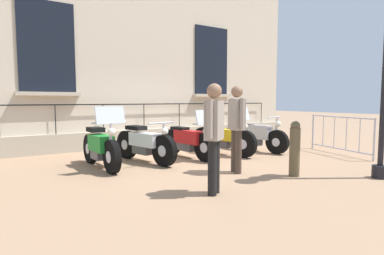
% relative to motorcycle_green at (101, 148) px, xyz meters
% --- Properties ---
extents(ground_plane, '(60.00, 60.00, 0.00)m').
position_rel_motorcycle_green_xyz_m(ground_plane, '(-0.16, 2.21, -0.45)').
color(ground_plane, '#9E7A5B').
extents(building_facade, '(0.82, 12.64, 6.35)m').
position_rel_motorcycle_green_xyz_m(building_facade, '(-2.93, 2.21, 2.64)').
color(building_facade, beige).
rests_on(building_facade, ground_plane).
extents(motorcycle_green, '(2.02, 0.72, 1.35)m').
position_rel_motorcycle_green_xyz_m(motorcycle_green, '(0.00, 0.00, 0.00)').
color(motorcycle_green, black).
rests_on(motorcycle_green, ground_plane).
extents(motorcycle_white, '(2.11, 0.80, 0.99)m').
position_rel_motorcycle_green_xyz_m(motorcycle_white, '(-0.07, 1.07, -0.01)').
color(motorcycle_white, black).
rests_on(motorcycle_white, ground_plane).
extents(motorcycle_red, '(1.99, 0.62, 1.24)m').
position_rel_motorcycle_green_xyz_m(motorcycle_red, '(0.08, 2.21, -0.00)').
color(motorcycle_red, black).
rests_on(motorcycle_red, ground_plane).
extents(motorcycle_yellow, '(2.04, 0.73, 1.32)m').
position_rel_motorcycle_green_xyz_m(motorcycle_yellow, '(0.19, 3.28, -0.01)').
color(motorcycle_yellow, black).
rests_on(motorcycle_yellow, ground_plane).
extents(motorcycle_silver, '(2.18, 0.72, 1.03)m').
position_rel_motorcycle_green_xyz_m(motorcycle_silver, '(0.18, 4.44, -0.01)').
color(motorcycle_silver, black).
rests_on(motorcycle_silver, ground_plane).
extents(crowd_barrier, '(2.10, 0.55, 1.05)m').
position_rel_motorcycle_green_xyz_m(crowd_barrier, '(1.88, 5.99, 0.11)').
color(crowd_barrier, '#B7B7BF').
rests_on(crowd_barrier, ground_plane).
extents(bollard, '(0.20, 0.20, 1.08)m').
position_rel_motorcycle_green_xyz_m(bollard, '(2.82, 2.90, 0.09)').
color(bollard, brown).
rests_on(bollard, ground_plane).
extents(pedestrian_standing, '(0.52, 0.30, 1.77)m').
position_rel_motorcycle_green_xyz_m(pedestrian_standing, '(1.97, 2.15, 0.56)').
color(pedestrian_standing, '#47382D').
rests_on(pedestrian_standing, ground_plane).
extents(pedestrian_walking, '(0.39, 0.45, 1.74)m').
position_rel_motorcycle_green_xyz_m(pedestrian_walking, '(2.88, 0.88, 0.54)').
color(pedestrian_walking, black).
rests_on(pedestrian_walking, ground_plane).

